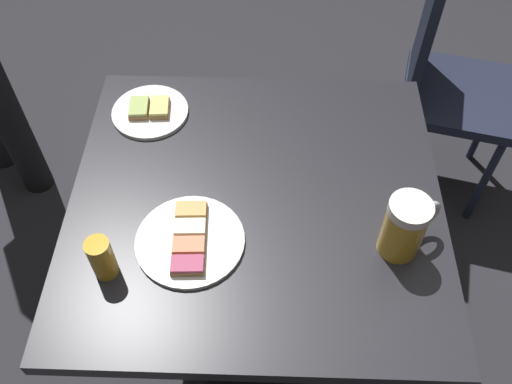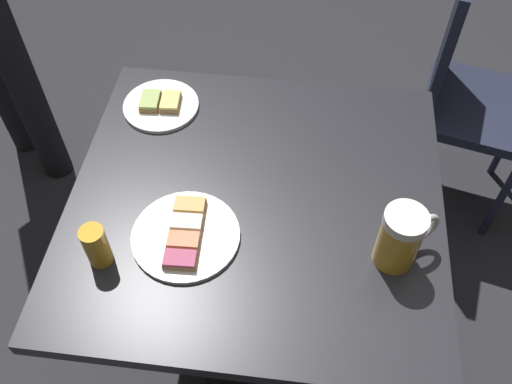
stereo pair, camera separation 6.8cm
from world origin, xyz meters
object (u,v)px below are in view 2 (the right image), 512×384
Objects in this scene: beer_mug at (401,237)px; plate_far at (161,105)px; plate_near at (186,235)px; cafe_chair at (466,86)px; beer_glass_small at (96,246)px.

plate_far is at bearing 56.79° from beer_mug.
cafe_chair is (0.85, -0.75, -0.25)m from plate_near.
plate_near is 0.18m from beer_glass_small.
plate_near is 2.29× the size of beer_glass_small.
cafe_chair is (0.92, -0.91, -0.29)m from beer_glass_small.
beer_mug is at bearing -6.68° from cafe_chair.
beer_glass_small is (-0.08, 0.60, -0.02)m from beer_mug.
beer_mug is at bearing -89.51° from plate_near.
cafe_chair reaches higher than beer_mug.
plate_far is 1.31× the size of beer_mug.
beer_glass_small is at bearing 114.59° from plate_near.
plate_far is at bearing 20.28° from plate_near.
beer_mug is at bearing -123.21° from plate_far.
plate_far is 1.91× the size of beer_glass_small.
plate_near is 1.20× the size of plate_far.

